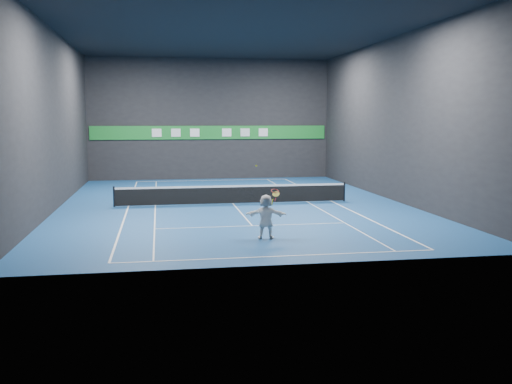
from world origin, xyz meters
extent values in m
plane|color=navy|center=(0.00, 0.00, 0.00)|extent=(26.00, 26.00, 0.00)
plane|color=black|center=(0.00, 0.00, 9.00)|extent=(26.00, 26.00, 0.00)
cube|color=black|center=(0.00, 13.00, 4.50)|extent=(18.00, 0.10, 9.00)
cube|color=black|center=(0.00, -13.00, 4.50)|extent=(18.00, 0.10, 9.00)
cube|color=black|center=(-9.00, 0.00, 4.50)|extent=(0.10, 26.00, 9.00)
cube|color=black|center=(9.00, 0.00, 4.50)|extent=(0.10, 26.00, 9.00)
cube|color=white|center=(0.00, -11.89, 0.00)|extent=(10.98, 0.08, 0.01)
cube|color=white|center=(0.00, 11.89, 0.00)|extent=(10.98, 0.08, 0.01)
cube|color=white|center=(-5.49, 0.00, 0.00)|extent=(0.08, 23.78, 0.01)
cube|color=white|center=(5.49, 0.00, 0.00)|extent=(0.08, 23.78, 0.01)
cube|color=white|center=(-4.11, 0.00, 0.00)|extent=(0.06, 23.78, 0.01)
cube|color=white|center=(4.11, 0.00, 0.00)|extent=(0.06, 23.78, 0.01)
cube|color=white|center=(0.00, -6.40, 0.00)|extent=(8.23, 0.06, 0.01)
cube|color=white|center=(0.00, 6.40, 0.00)|extent=(8.23, 0.06, 0.01)
cube|color=white|center=(0.00, 0.00, 0.00)|extent=(0.06, 12.80, 0.01)
imported|color=white|center=(0.10, -9.02, 0.85)|extent=(1.65, 0.82, 1.70)
sphere|color=#E9FB29|center=(-0.27, -9.00, 2.78)|extent=(0.07, 0.07, 0.07)
cylinder|color=black|center=(-6.20, 0.00, 0.54)|extent=(0.10, 0.10, 1.07)
cylinder|color=black|center=(6.20, 0.00, 0.54)|extent=(0.10, 0.10, 1.07)
cube|color=black|center=(0.00, 0.00, 0.47)|extent=(12.40, 0.03, 0.86)
cube|color=white|center=(0.00, 0.00, 0.95)|extent=(12.40, 0.04, 0.10)
cube|color=#1C802D|center=(0.00, 12.94, 3.50)|extent=(17.64, 0.06, 1.00)
cube|color=white|center=(-4.00, 12.88, 3.50)|extent=(0.70, 0.04, 0.60)
cube|color=white|center=(-2.60, 12.88, 3.50)|extent=(0.70, 0.04, 0.60)
cube|color=white|center=(-1.20, 12.88, 3.50)|extent=(0.70, 0.04, 0.60)
cube|color=white|center=(1.20, 12.88, 3.50)|extent=(0.70, 0.04, 0.60)
cube|color=silver|center=(2.60, 12.88, 3.50)|extent=(0.70, 0.04, 0.60)
cube|color=white|center=(4.00, 12.88, 3.50)|extent=(0.70, 0.04, 0.60)
torus|color=#AF1912|center=(0.45, -8.97, 1.81)|extent=(0.43, 0.41, 0.19)
cylinder|color=#CDD34A|center=(0.49, -8.97, 1.70)|extent=(0.37, 0.30, 0.24)
cylinder|color=red|center=(0.47, -8.97, 1.48)|extent=(0.05, 0.15, 0.16)
cylinder|color=yellow|center=(0.34, -8.99, 1.39)|extent=(0.06, 0.16, 0.26)
camera|label=1|loc=(-3.85, -29.98, 4.54)|focal=40.00mm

